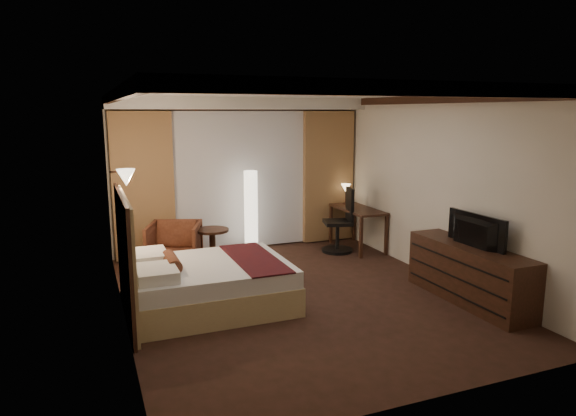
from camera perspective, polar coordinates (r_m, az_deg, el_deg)
name	(u,v)px	position (r m, az deg, el deg)	size (l,w,h in m)	color
floor	(299,296)	(7.05, 1.22, -9.79)	(4.50, 5.50, 0.01)	black
ceiling	(300,93)	(6.61, 1.32, 12.70)	(4.50, 5.50, 0.01)	white
back_wall	(240,175)	(9.27, -5.41, 3.72)	(4.50, 0.02, 2.70)	beige
left_wall	(119,210)	(6.19, -18.27, -0.25)	(0.02, 5.50, 2.70)	beige
right_wall	(440,189)	(7.85, 16.57, 2.06)	(0.02, 5.50, 2.70)	beige
crown_molding	(300,97)	(6.61, 1.32, 12.18)	(4.50, 5.50, 0.12)	black
soffit	(242,103)	(8.96, -5.09, 11.50)	(4.50, 0.50, 0.20)	white
curtain_sheer	(241,181)	(9.21, -5.26, 3.05)	(2.48, 0.04, 2.45)	silver
curtain_left_drape	(143,186)	(8.82, -15.79, 2.35)	(1.00, 0.14, 2.45)	#A07749
curtain_right_drape	(328,177)	(9.77, 4.46, 3.50)	(1.00, 0.14, 2.45)	#A07749
wall_sconce	(126,178)	(7.01, -17.56, 3.25)	(0.24, 0.24, 0.24)	white
bed	(210,285)	(6.68, -8.66, -8.45)	(1.98, 1.55, 0.58)	white
headboard	(126,258)	(6.41, -17.56, -5.36)	(0.12, 1.85, 1.50)	tan
armchair	(174,243)	(8.36, -12.51, -3.82)	(0.79, 0.74, 0.82)	#492315
side_table	(213,247)	(8.48, -8.37, -4.27)	(0.54, 0.54, 0.59)	black
floor_lamp	(251,213)	(8.92, -4.13, -0.50)	(0.31, 0.31, 1.48)	white
desk	(357,228)	(9.40, 7.71, -2.27)	(0.55, 1.24, 0.75)	black
desk_lamp	(346,195)	(9.70, 6.43, 1.45)	(0.18, 0.18, 0.34)	#FFD899
office_chair	(338,220)	(9.12, 5.54, -1.35)	(0.55, 0.55, 1.15)	black
dresser	(469,274)	(7.17, 19.48, -6.89)	(0.50, 1.94, 0.76)	black
television	(471,224)	(6.98, 19.63, -1.72)	(0.99, 0.57, 0.13)	black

